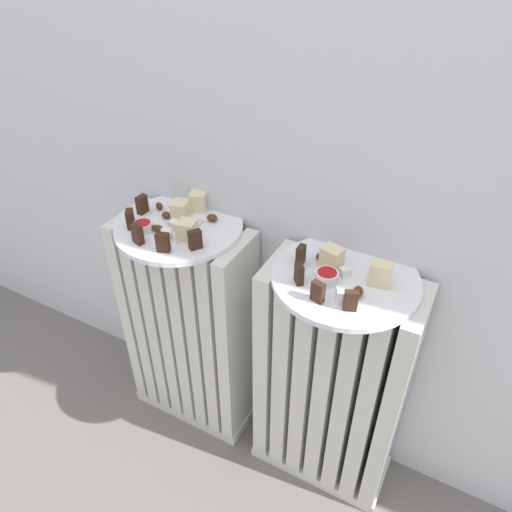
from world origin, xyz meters
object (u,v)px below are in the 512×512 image
Objects in this scene: jam_bowl_left at (143,226)px; fork at (191,229)px; plate_left at (179,227)px; jam_bowl_right at (327,276)px; radiator_right at (330,386)px; radiator_left at (191,329)px; plate_right at (345,279)px.

fork is at bearing 29.15° from jam_bowl_left.
jam_bowl_right reaches higher than plate_left.
radiator_right is at bearing 51.30° from jam_bowl_right.
radiator_right is 0.57m from jam_bowl_left.
radiator_left is at bearing -180.00° from radiator_right.
jam_bowl_right reaches higher than fork.
plate_right reaches higher than radiator_left.
plate_left is 6.79× the size of jam_bowl_left.
plate_right is 0.46m from jam_bowl_left.
radiator_right is 0.51m from plate_left.
radiator_right is 2.15× the size of plate_left.
plate_right is at bearing 7.07° from jam_bowl_left.
jam_bowl_right reaches higher than jam_bowl_left.
jam_bowl_left reaches higher than radiator_left.
jam_bowl_right is at bearing -5.25° from plate_left.
radiator_left is 2.15× the size of plate_left.
fork is (0.04, -0.00, 0.33)m from radiator_left.
jam_bowl_right is (0.37, -0.03, 0.02)m from plate_left.
jam_bowl_right is 0.33m from fork.
radiator_left is 14.59× the size of jam_bowl_left.
jam_bowl_right reaches higher than plate_right.
plate_right is 0.05m from jam_bowl_right.
plate_right is (0.00, 0.00, 0.32)m from radiator_right.
plate_left is 0.37m from jam_bowl_right.
plate_left is 1.00× the size of plate_right.
radiator_right is 0.32m from plate_right.
plate_left is 0.04m from fork.
radiator_left is 0.33m from fork.
plate_right reaches higher than radiator_right.
plate_left is at bearing 174.75° from jam_bowl_right.
radiator_right is 0.35m from jam_bowl_right.
radiator_left is 2.15× the size of plate_right.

